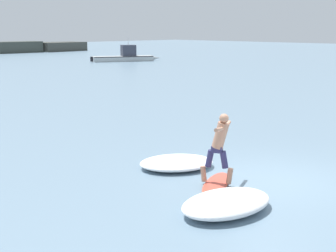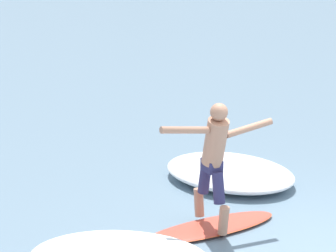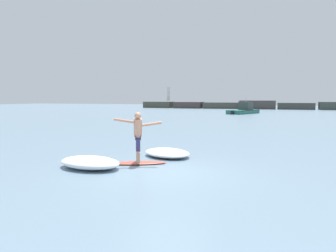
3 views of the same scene
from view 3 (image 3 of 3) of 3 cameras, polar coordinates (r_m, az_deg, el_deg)
The scene contains 7 objects.
ground_plane at distance 10.25m, azimuth -0.53°, elevation -8.03°, with size 200.00×200.00×0.00m, color slate.
rock_jetty_breakwater at distance 71.23m, azimuth 22.15°, elevation 3.31°, with size 68.35×5.06×4.83m.
surfboard at distance 11.52m, azimuth -5.39°, elevation -6.41°, with size 2.06×1.41×0.21m.
surfer at distance 11.30m, azimuth -5.25°, elevation -1.20°, with size 1.49×0.93×1.74m.
small_boat_offshore at distance 49.64m, azimuth 13.12°, elevation 2.73°, with size 4.14×7.09×2.62m.
wave_foam_at_tail at distance 12.88m, azimuth -0.15°, elevation -4.69°, with size 2.55×2.35×0.30m.
wave_foam_at_nose at distance 11.08m, azimuth -13.45°, elevation -6.19°, with size 2.36×1.68×0.38m.
Camera 3 is at (3.86, -9.21, 2.29)m, focal length 35.00 mm.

